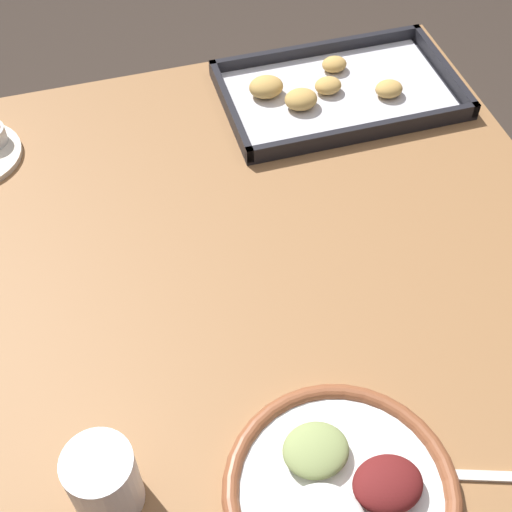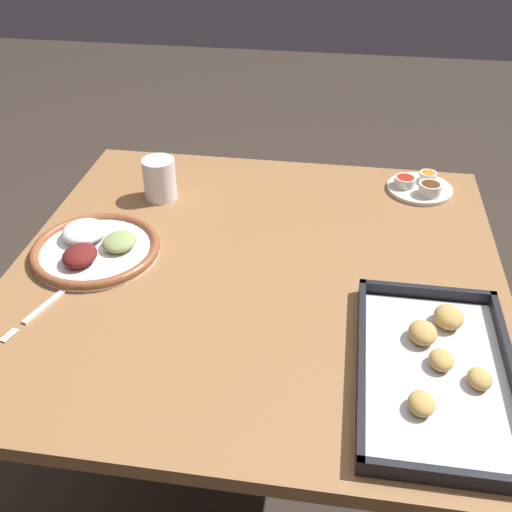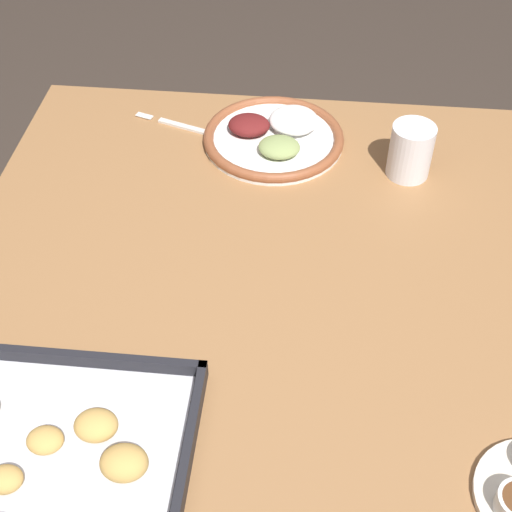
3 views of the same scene
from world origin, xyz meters
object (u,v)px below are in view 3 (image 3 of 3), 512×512
at_px(baking_tray, 42,439).
at_px(fork, 187,127).
at_px(drinking_cup, 411,151).
at_px(dinner_plate, 275,136).

bearing_deg(baking_tray, fork, -95.42).
bearing_deg(fork, drinking_cup, -174.57).
xyz_separation_m(dinner_plate, baking_tray, (0.24, 0.68, -0.00)).
height_order(fork, drinking_cup, drinking_cup).
relative_size(baking_tray, drinking_cup, 4.10).
bearing_deg(drinking_cup, fork, -13.13).
relative_size(dinner_plate, fork, 1.35).
distance_m(dinner_plate, fork, 0.18).
bearing_deg(fork, baking_tray, 103.13).
bearing_deg(fork, dinner_plate, -170.16).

